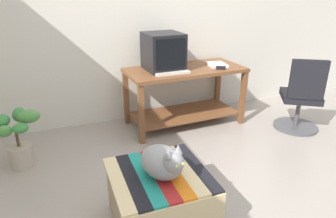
{
  "coord_description": "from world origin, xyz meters",
  "views": [
    {
      "loc": [
        -1.0,
        -1.61,
        1.62
      ],
      "look_at": [
        -0.07,
        0.85,
        0.55
      ],
      "focal_mm": 32.26,
      "sensor_mm": 36.0,
      "label": 1
    }
  ],
  "objects_px": {
    "desk": "(185,86)",
    "tv_monitor": "(163,52)",
    "potted_plant": "(19,138)",
    "keyboard": "(172,72)",
    "ottoman_with_blanket": "(159,198)",
    "book": "(217,65)",
    "cat": "(163,162)",
    "stapler": "(221,68)",
    "office_chair": "(301,100)"
  },
  "relations": [
    {
      "from": "desk",
      "to": "tv_monitor",
      "type": "distance_m",
      "value": 0.51
    },
    {
      "from": "desk",
      "to": "tv_monitor",
      "type": "relative_size",
      "value": 3.15
    },
    {
      "from": "tv_monitor",
      "to": "potted_plant",
      "type": "xyz_separation_m",
      "value": [
        -1.59,
        -0.39,
        -0.63
      ]
    },
    {
      "from": "desk",
      "to": "keyboard",
      "type": "xyz_separation_m",
      "value": [
        -0.23,
        -0.16,
        0.24
      ]
    },
    {
      "from": "keyboard",
      "to": "ottoman_with_blanket",
      "type": "bearing_deg",
      "value": -115.03
    },
    {
      "from": "desk",
      "to": "keyboard",
      "type": "bearing_deg",
      "value": -148.58
    },
    {
      "from": "book",
      "to": "potted_plant",
      "type": "height_order",
      "value": "book"
    },
    {
      "from": "tv_monitor",
      "to": "keyboard",
      "type": "distance_m",
      "value": 0.28
    },
    {
      "from": "keyboard",
      "to": "cat",
      "type": "xyz_separation_m",
      "value": [
        -0.61,
        -1.42,
        -0.19
      ]
    },
    {
      "from": "keyboard",
      "to": "stapler",
      "type": "distance_m",
      "value": 0.6
    },
    {
      "from": "tv_monitor",
      "to": "office_chair",
      "type": "height_order",
      "value": "tv_monitor"
    },
    {
      "from": "potted_plant",
      "to": "office_chair",
      "type": "height_order",
      "value": "office_chair"
    },
    {
      "from": "book",
      "to": "ottoman_with_blanket",
      "type": "height_order",
      "value": "book"
    },
    {
      "from": "desk",
      "to": "book",
      "type": "height_order",
      "value": "book"
    },
    {
      "from": "potted_plant",
      "to": "cat",
      "type": "bearing_deg",
      "value": -50.51
    },
    {
      "from": "book",
      "to": "ottoman_with_blanket",
      "type": "relative_size",
      "value": 0.39
    },
    {
      "from": "tv_monitor",
      "to": "cat",
      "type": "xyz_separation_m",
      "value": [
        -0.58,
        -1.62,
        -0.39
      ]
    },
    {
      "from": "ottoman_with_blanket",
      "to": "potted_plant",
      "type": "height_order",
      "value": "potted_plant"
    },
    {
      "from": "desk",
      "to": "office_chair",
      "type": "xyz_separation_m",
      "value": [
        1.21,
        -0.65,
        -0.1
      ]
    },
    {
      "from": "book",
      "to": "tv_monitor",
      "type": "bearing_deg",
      "value": -178.38
    },
    {
      "from": "stapler",
      "to": "tv_monitor",
      "type": "bearing_deg",
      "value": 94.86
    },
    {
      "from": "ottoman_with_blanket",
      "to": "stapler",
      "type": "distance_m",
      "value": 1.9
    },
    {
      "from": "book",
      "to": "ottoman_with_blanket",
      "type": "xyz_separation_m",
      "value": [
        -1.27,
        -1.51,
        -0.52
      ]
    },
    {
      "from": "ottoman_with_blanket",
      "to": "keyboard",
      "type": "bearing_deg",
      "value": 65.53
    },
    {
      "from": "tv_monitor",
      "to": "cat",
      "type": "distance_m",
      "value": 1.77
    },
    {
      "from": "desk",
      "to": "stapler",
      "type": "height_order",
      "value": "stapler"
    },
    {
      "from": "desk",
      "to": "tv_monitor",
      "type": "height_order",
      "value": "tv_monitor"
    },
    {
      "from": "tv_monitor",
      "to": "stapler",
      "type": "height_order",
      "value": "tv_monitor"
    },
    {
      "from": "desk",
      "to": "cat",
      "type": "relative_size",
      "value": 3.41
    },
    {
      "from": "potted_plant",
      "to": "book",
      "type": "bearing_deg",
      "value": 8.08
    },
    {
      "from": "cat",
      "to": "keyboard",
      "type": "bearing_deg",
      "value": 49.67
    },
    {
      "from": "tv_monitor",
      "to": "book",
      "type": "xyz_separation_m",
      "value": [
        0.67,
        -0.07,
        -0.19
      ]
    },
    {
      "from": "tv_monitor",
      "to": "keyboard",
      "type": "xyz_separation_m",
      "value": [
        0.03,
        -0.2,
        -0.19
      ]
    },
    {
      "from": "potted_plant",
      "to": "office_chair",
      "type": "distance_m",
      "value": 3.08
    },
    {
      "from": "book",
      "to": "ottoman_with_blanket",
      "type": "bearing_deg",
      "value": -122.41
    },
    {
      "from": "tv_monitor",
      "to": "ottoman_with_blanket",
      "type": "height_order",
      "value": "tv_monitor"
    },
    {
      "from": "keyboard",
      "to": "ottoman_with_blanket",
      "type": "distance_m",
      "value": 1.6
    },
    {
      "from": "book",
      "to": "office_chair",
      "type": "height_order",
      "value": "office_chair"
    },
    {
      "from": "keyboard",
      "to": "book",
      "type": "height_order",
      "value": "book"
    },
    {
      "from": "tv_monitor",
      "to": "stapler",
      "type": "xyz_separation_m",
      "value": [
        0.63,
        -0.24,
        -0.19
      ]
    },
    {
      "from": "book",
      "to": "stapler",
      "type": "relative_size",
      "value": 2.36
    },
    {
      "from": "cat",
      "to": "office_chair",
      "type": "xyz_separation_m",
      "value": [
        2.05,
        0.92,
        -0.15
      ]
    },
    {
      "from": "ottoman_with_blanket",
      "to": "cat",
      "type": "bearing_deg",
      "value": -64.08
    },
    {
      "from": "cat",
      "to": "potted_plant",
      "type": "distance_m",
      "value": 1.61
    },
    {
      "from": "book",
      "to": "keyboard",
      "type": "bearing_deg",
      "value": -160.73
    },
    {
      "from": "tv_monitor",
      "to": "ottoman_with_blanket",
      "type": "xyz_separation_m",
      "value": [
        -0.6,
        -1.58,
        -0.71
      ]
    },
    {
      "from": "ottoman_with_blanket",
      "to": "potted_plant",
      "type": "xyz_separation_m",
      "value": [
        -0.99,
        1.19,
        0.08
      ]
    },
    {
      "from": "tv_monitor",
      "to": "cat",
      "type": "bearing_deg",
      "value": -112.7
    },
    {
      "from": "keyboard",
      "to": "cat",
      "type": "distance_m",
      "value": 1.55
    },
    {
      "from": "cat",
      "to": "stapler",
      "type": "xyz_separation_m",
      "value": [
        1.21,
        1.38,
        0.2
      ]
    }
  ]
}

